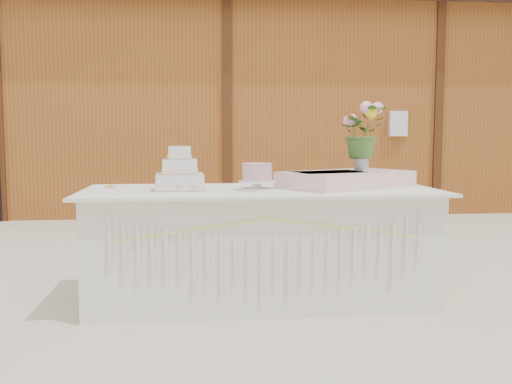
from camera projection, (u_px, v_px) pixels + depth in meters
ground at (261, 299)px, 3.96m from camera, size 80.00×80.00×0.00m
barn at (220, 104)px, 9.72m from camera, size 12.60×4.60×3.30m
cake_table at (261, 244)px, 3.92m from camera, size 2.40×1.00×0.77m
wedding_cake at (180, 175)px, 3.82m from camera, size 0.34×0.34×0.29m
pink_cake_stand at (257, 175)px, 3.79m from camera, size 0.25×0.25×0.18m
satin_runner at (346, 179)px, 4.01m from camera, size 1.03×0.90×0.11m
flower_vase at (361, 161)px, 4.06m from camera, size 0.10×0.10×0.14m
bouquet at (362, 125)px, 4.03m from camera, size 0.40×0.37×0.37m
loose_flowers at (111, 188)px, 3.86m from camera, size 0.25×0.39×0.02m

